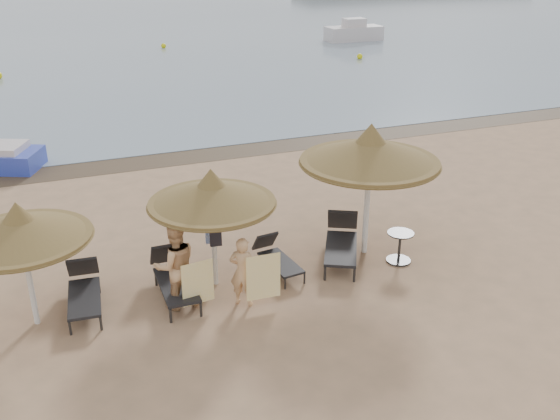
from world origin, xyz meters
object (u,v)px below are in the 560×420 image
(lounger_near_right, at_px, (276,256))
(person_right, at_px, (243,266))
(palapa_left, at_px, (20,229))
(side_table, at_px, (399,248))
(palapa_right, at_px, (370,151))
(person_left, at_px, (175,259))
(lounger_near_left, at_px, (173,276))
(palapa_center, at_px, (212,194))
(lounger_far_left, at_px, (84,289))
(lounger_far_right, at_px, (341,240))

(lounger_near_right, relative_size, person_right, 0.95)
(palapa_left, bearing_deg, side_table, -2.44)
(palapa_right, bearing_deg, palapa_left, -177.14)
(palapa_left, relative_size, person_right, 1.48)
(lounger_near_right, bearing_deg, person_right, -142.68)
(person_left, bearing_deg, lounger_near_left, -95.49)
(palapa_center, bearing_deg, lounger_near_left, -177.09)
(lounger_near_left, distance_m, person_right, 1.62)
(lounger_far_left, relative_size, person_right, 1.10)
(lounger_near_right, xyz_separation_m, person_right, (-1.13, -1.12, 0.55))
(lounger_far_right, height_order, person_right, person_right)
(palapa_right, xyz_separation_m, lounger_near_right, (-2.26, -0.03, -2.20))
(person_left, bearing_deg, side_table, 178.26)
(lounger_near_left, bearing_deg, person_left, -93.35)
(person_right, bearing_deg, palapa_left, 23.12)
(person_right, bearing_deg, lounger_near_left, -3.21)
(lounger_near_left, height_order, person_right, person_right)
(lounger_near_right, height_order, side_table, side_table)
(palapa_center, relative_size, lounger_near_left, 1.32)
(lounger_near_left, distance_m, lounger_far_right, 4.01)
(palapa_center, bearing_deg, palapa_right, 2.46)
(palapa_left, height_order, palapa_right, palapa_right)
(lounger_near_left, xyz_separation_m, lounger_near_right, (2.36, 0.18, -0.08))
(palapa_center, height_order, lounger_far_left, palapa_center)
(palapa_center, relative_size, person_right, 1.53)
(lounger_far_left, xyz_separation_m, lounger_near_right, (4.16, 0.01, -0.05))
(palapa_left, bearing_deg, person_right, -11.12)
(palapa_left, height_order, person_right, palapa_left)
(palapa_right, bearing_deg, person_right, -161.29)
(lounger_near_right, height_order, person_left, person_left)
(lounger_near_left, bearing_deg, person_right, -37.42)
(palapa_right, height_order, lounger_near_left, palapa_right)
(palapa_left, xyz_separation_m, lounger_far_left, (0.95, 0.33, -1.67))
(palapa_right, relative_size, lounger_far_right, 1.45)
(palapa_left, relative_size, palapa_right, 0.81)
(side_table, bearing_deg, palapa_left, 177.56)
(palapa_right, distance_m, person_left, 4.93)
(palapa_right, height_order, lounger_near_right, palapa_right)
(palapa_right, relative_size, lounger_far_left, 1.67)
(palapa_left, relative_size, side_table, 3.51)
(palapa_center, distance_m, side_table, 4.62)
(side_table, bearing_deg, lounger_far_right, 148.77)
(palapa_center, relative_size, lounger_far_right, 1.21)
(lounger_far_right, relative_size, person_left, 1.03)
(lounger_far_left, bearing_deg, side_table, -0.82)
(palapa_center, distance_m, lounger_far_left, 3.22)
(palapa_center, relative_size, palapa_right, 0.84)
(person_right, bearing_deg, palapa_center, -38.22)
(lounger_near_left, height_order, person_left, person_left)
(lounger_near_right, bearing_deg, palapa_right, -6.66)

